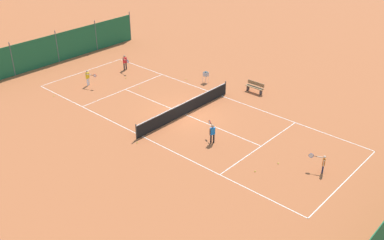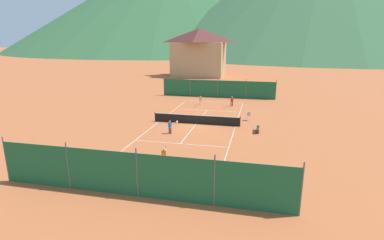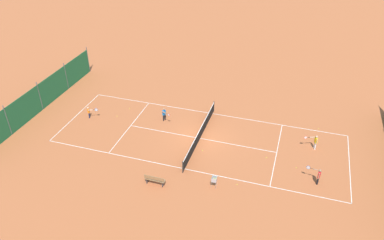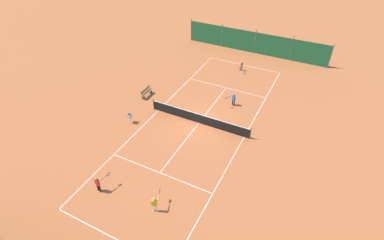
{
  "view_description": "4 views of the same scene",
  "coord_description": "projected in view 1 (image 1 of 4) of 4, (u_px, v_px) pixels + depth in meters",
  "views": [
    {
      "loc": [
        -20.52,
        -19.0,
        14.54
      ],
      "look_at": [
        -1.91,
        -2.36,
        1.16
      ],
      "focal_mm": 42.0,
      "sensor_mm": 36.0,
      "label": 1
    },
    {
      "loc": [
        6.34,
        -29.58,
        8.51
      ],
      "look_at": [
        0.1,
        -2.44,
        1.06
      ],
      "focal_mm": 28.0,
      "sensor_mm": 36.0,
      "label": 2
    },
    {
      "loc": [
        24.51,
        6.99,
        18.58
      ],
      "look_at": [
        -0.51,
        -0.87,
        1.36
      ],
      "focal_mm": 35.0,
      "sensor_mm": 36.0,
      "label": 3
    },
    {
      "loc": [
        -8.56,
        18.31,
        16.08
      ],
      "look_at": [
        -0.14,
        1.61,
        1.49
      ],
      "focal_mm": 28.0,
      "sensor_mm": 36.0,
      "label": 4
    }
  ],
  "objects": [
    {
      "name": "player_near_baseline",
      "position": [
        88.0,
        77.0,
        35.64
      ],
      "size": [
        0.41,
        1.1,
        1.28
      ],
      "color": "white",
      "rests_on": "ground"
    },
    {
      "name": "tennis_ball_far_corner",
      "position": [
        54.0,
        96.0,
        34.14
      ],
      "size": [
        0.07,
        0.07,
        0.07
      ],
      "primitive_type": "sphere",
      "color": "#CCE033",
      "rests_on": "ground"
    },
    {
      "name": "ball_hopper",
      "position": [
        206.0,
        75.0,
        36.2
      ],
      "size": [
        0.36,
        0.36,
        0.89
      ],
      "color": "#B7B7BC",
      "rests_on": "ground"
    },
    {
      "name": "court_line_markings",
      "position": [
        185.0,
        114.0,
        31.51
      ],
      "size": [
        8.25,
        23.85,
        0.01
      ],
      "color": "white",
      "rests_on": "ground"
    },
    {
      "name": "ground_plane",
      "position": [
        185.0,
        114.0,
        31.52
      ],
      "size": [
        600.0,
        600.0,
        0.0
      ],
      "primitive_type": "plane",
      "color": "#B25B33"
    },
    {
      "name": "courtside_bench",
      "position": [
        255.0,
        87.0,
        34.59
      ],
      "size": [
        0.36,
        1.5,
        0.84
      ],
      "color": "olive",
      "rests_on": "ground"
    },
    {
      "name": "tennis_ball_by_net_left",
      "position": [
        255.0,
        171.0,
        25.3
      ],
      "size": [
        0.07,
        0.07,
        0.07
      ],
      "primitive_type": "sphere",
      "color": "#CCE033",
      "rests_on": "ground"
    },
    {
      "name": "tennis_ball_by_net_right",
      "position": [
        186.0,
        79.0,
        36.97
      ],
      "size": [
        0.07,
        0.07,
        0.07
      ],
      "primitive_type": "sphere",
      "color": "#CCE033",
      "rests_on": "ground"
    },
    {
      "name": "player_near_service",
      "position": [
        125.0,
        61.0,
        38.58
      ],
      "size": [
        0.58,
        1.04,
        1.31
      ],
      "color": "black",
      "rests_on": "ground"
    },
    {
      "name": "tennis_net",
      "position": [
        185.0,
        108.0,
        31.28
      ],
      "size": [
        9.18,
        0.08,
        1.06
      ],
      "color": "#2D2D2D",
      "rests_on": "ground"
    },
    {
      "name": "windscreen_fence_far",
      "position": [
        57.0,
        48.0,
        40.01
      ],
      "size": [
        17.28,
        0.08,
        2.9
      ],
      "color": "#1E6038",
      "rests_on": "ground"
    },
    {
      "name": "tennis_ball_near_corner",
      "position": [
        140.0,
        88.0,
        35.46
      ],
      "size": [
        0.07,
        0.07,
        0.07
      ],
      "primitive_type": "sphere",
      "color": "#CCE033",
      "rests_on": "ground"
    },
    {
      "name": "tennis_ball_service_box",
      "position": [
        278.0,
        163.0,
        26.01
      ],
      "size": [
        0.07,
        0.07,
        0.07
      ],
      "primitive_type": "sphere",
      "color": "#CCE033",
      "rests_on": "ground"
    },
    {
      "name": "player_far_baseline",
      "position": [
        323.0,
        163.0,
        24.97
      ],
      "size": [
        0.37,
        0.98,
        1.11
      ],
      "color": "#23284C",
      "rests_on": "ground"
    },
    {
      "name": "tennis_ball_alley_left",
      "position": [
        137.0,
        143.0,
        28.06
      ],
      "size": [
        0.07,
        0.07,
        0.07
      ],
      "primitive_type": "sphere",
      "color": "#CCE033",
      "rests_on": "ground"
    },
    {
      "name": "tennis_ball_alley_right",
      "position": [
        126.0,
        78.0,
        37.2
      ],
      "size": [
        0.07,
        0.07,
        0.07
      ],
      "primitive_type": "sphere",
      "color": "#CCE033",
      "rests_on": "ground"
    },
    {
      "name": "player_far_service",
      "position": [
        212.0,
        132.0,
        27.82
      ],
      "size": [
        0.79,
        0.93,
        1.27
      ],
      "color": "black",
      "rests_on": "ground"
    },
    {
      "name": "tennis_ball_mid_court",
      "position": [
        193.0,
        104.0,
        32.93
      ],
      "size": [
        0.07,
        0.07,
        0.07
      ],
      "primitive_type": "sphere",
      "color": "#CCE033",
      "rests_on": "ground"
    }
  ]
}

